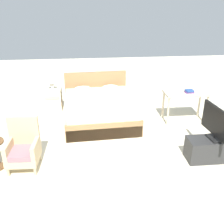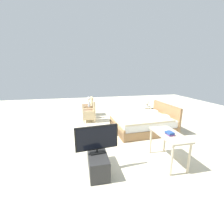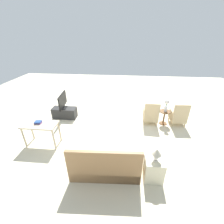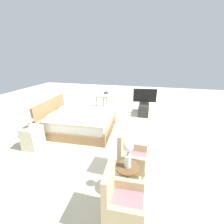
# 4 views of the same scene
# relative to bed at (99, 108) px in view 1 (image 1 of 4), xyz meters

# --- Properties ---
(ground_plane) EXTENTS (16.00, 16.00, 0.00)m
(ground_plane) POSITION_rel_bed_xyz_m (0.01, -1.11, -0.30)
(ground_plane) COLOR beige
(bed) EXTENTS (1.78, 2.13, 0.96)m
(bed) POSITION_rel_bed_xyz_m (0.00, 0.00, 0.00)
(bed) COLOR #997047
(bed) RESTS_ON ground_plane
(armchair_by_window_right) EXTENTS (0.56, 0.56, 0.92)m
(armchair_by_window_right) POSITION_rel_bed_xyz_m (-1.46, -1.84, 0.08)
(armchair_by_window_right) COLOR #CCB284
(armchair_by_window_right) RESTS_ON ground_plane
(nightstand) EXTENTS (0.44, 0.41, 0.59)m
(nightstand) POSITION_rel_bed_xyz_m (-1.20, 0.71, -0.00)
(nightstand) COLOR beige
(nightstand) RESTS_ON ground_plane
(table_lamp) EXTENTS (0.22, 0.22, 0.33)m
(table_lamp) POSITION_rel_bed_xyz_m (-1.20, 0.71, 0.51)
(table_lamp) COLOR silver
(table_lamp) RESTS_ON nightstand
(tv_stand) EXTENTS (0.96, 0.40, 0.44)m
(tv_stand) POSITION_rel_bed_xyz_m (2.02, -1.97, -0.08)
(tv_stand) COLOR #2D2D2D
(tv_stand) RESTS_ON ground_plane
(tv_flatscreen) EXTENTS (0.23, 0.92, 0.61)m
(tv_flatscreen) POSITION_rel_bed_xyz_m (2.02, -1.97, 0.46)
(tv_flatscreen) COLOR black
(tv_flatscreen) RESTS_ON tv_stand
(vanity_desk) EXTENTS (1.04, 0.52, 0.74)m
(vanity_desk) POSITION_rel_bed_xyz_m (2.07, -0.28, 0.33)
(vanity_desk) COLOR beige
(vanity_desk) RESTS_ON ground_plane
(book_stack) EXTENTS (0.20, 0.17, 0.07)m
(book_stack) POSITION_rel_bed_xyz_m (2.13, -0.32, 0.48)
(book_stack) COLOR #66387A
(book_stack) RESTS_ON vanity_desk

